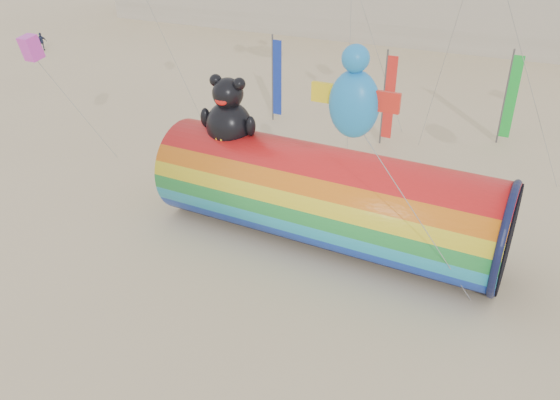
% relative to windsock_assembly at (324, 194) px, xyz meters
% --- Properties ---
extents(ground, '(160.00, 160.00, 0.00)m').
position_rel_windsock_assembly_xyz_m(ground, '(-1.43, -3.34, -2.03)').
color(ground, '#CCB58C').
rests_on(ground, ground).
extents(windsock_assembly, '(13.28, 4.04, 6.12)m').
position_rel_windsock_assembly_xyz_m(windsock_assembly, '(0.00, 0.00, 0.00)').
color(windsock_assembly, red).
rests_on(windsock_assembly, ground).
extents(festival_banners, '(13.59, 3.29, 5.20)m').
position_rel_windsock_assembly_xyz_m(festival_banners, '(-1.59, 12.11, 0.61)').
color(festival_banners, '#59595E').
rests_on(festival_banners, ground).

